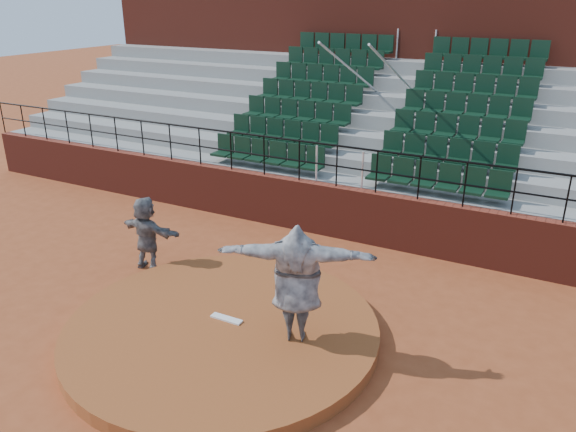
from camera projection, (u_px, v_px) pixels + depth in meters
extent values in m
plane|color=#984522|center=(222.00, 336.00, 9.93)|extent=(90.00, 90.00, 0.00)
cylinder|color=brown|center=(222.00, 330.00, 9.88)|extent=(5.50, 5.50, 0.25)
cube|color=white|center=(227.00, 319.00, 9.95)|extent=(0.60, 0.15, 0.03)
cube|color=maroon|center=(335.00, 211.00, 13.80)|extent=(24.00, 0.30, 1.30)
cylinder|color=black|center=(337.00, 146.00, 13.19)|extent=(24.00, 0.05, 0.05)
cylinder|color=black|center=(337.00, 166.00, 13.37)|extent=(24.00, 0.04, 0.04)
cylinder|color=black|center=(3.00, 118.00, 18.56)|extent=(0.04, 0.04, 1.00)
cylinder|color=black|center=(23.00, 121.00, 18.13)|extent=(0.04, 0.04, 1.00)
cylinder|color=black|center=(45.00, 124.00, 17.69)|extent=(0.04, 0.04, 1.00)
cylinder|color=black|center=(67.00, 127.00, 17.26)|extent=(0.04, 0.04, 1.00)
cylinder|color=black|center=(91.00, 131.00, 16.83)|extent=(0.04, 0.04, 1.00)
cylinder|color=black|center=(116.00, 134.00, 16.40)|extent=(0.04, 0.04, 1.00)
cylinder|color=black|center=(142.00, 138.00, 15.97)|extent=(0.04, 0.04, 1.00)
cylinder|color=black|center=(170.00, 142.00, 15.53)|extent=(0.04, 0.04, 1.00)
cylinder|color=black|center=(200.00, 146.00, 15.10)|extent=(0.04, 0.04, 1.00)
cylinder|color=black|center=(231.00, 151.00, 14.67)|extent=(0.04, 0.04, 1.00)
cylinder|color=black|center=(264.00, 156.00, 14.24)|extent=(0.04, 0.04, 1.00)
cylinder|color=black|center=(299.00, 161.00, 13.81)|extent=(0.04, 0.04, 1.00)
cylinder|color=black|center=(337.00, 166.00, 13.37)|extent=(0.04, 0.04, 1.00)
cylinder|color=black|center=(377.00, 172.00, 12.94)|extent=(0.04, 0.04, 1.00)
cylinder|color=black|center=(419.00, 178.00, 12.51)|extent=(0.04, 0.04, 1.00)
cylinder|color=black|center=(465.00, 185.00, 12.08)|extent=(0.04, 0.04, 1.00)
cylinder|color=black|center=(514.00, 192.00, 11.65)|extent=(0.04, 0.04, 1.00)
cylinder|color=black|center=(567.00, 200.00, 11.21)|extent=(0.04, 0.04, 1.00)
cube|color=gray|center=(344.00, 204.00, 14.27)|extent=(24.00, 0.85, 1.30)
cube|color=black|center=(267.00, 154.00, 14.88)|extent=(3.30, 0.48, 0.72)
cube|color=black|center=(436.00, 179.00, 12.93)|extent=(3.30, 0.48, 0.72)
cube|color=gray|center=(357.00, 187.00, 14.90)|extent=(24.00, 0.85, 1.70)
cube|color=black|center=(282.00, 133.00, 15.43)|extent=(3.30, 0.48, 0.72)
cube|color=black|center=(447.00, 153.00, 13.49)|extent=(3.30, 0.48, 0.72)
cube|color=gray|center=(368.00, 171.00, 15.52)|extent=(24.00, 0.85, 2.10)
cube|color=black|center=(296.00, 113.00, 15.98)|extent=(3.30, 0.48, 0.72)
cube|color=black|center=(456.00, 130.00, 14.04)|extent=(3.30, 0.48, 0.72)
cube|color=gray|center=(379.00, 157.00, 16.15)|extent=(24.00, 0.85, 2.50)
cube|color=black|center=(309.00, 94.00, 16.53)|extent=(3.30, 0.48, 0.72)
cube|color=black|center=(465.00, 108.00, 14.59)|extent=(3.30, 0.48, 0.72)
cube|color=gray|center=(389.00, 144.00, 16.77)|extent=(24.00, 0.85, 2.90)
cube|color=black|center=(322.00, 77.00, 17.08)|extent=(3.30, 0.48, 0.72)
cube|color=black|center=(473.00, 88.00, 15.14)|extent=(3.30, 0.48, 0.72)
cube|color=gray|center=(398.00, 131.00, 17.40)|extent=(24.00, 0.85, 3.30)
cube|color=black|center=(333.00, 61.00, 17.63)|extent=(3.30, 0.48, 0.72)
cube|color=black|center=(481.00, 69.00, 15.69)|extent=(3.30, 0.48, 0.72)
cube|color=gray|center=(406.00, 120.00, 18.02)|extent=(24.00, 0.85, 3.70)
cube|color=black|center=(344.00, 45.00, 18.18)|extent=(3.30, 0.48, 0.72)
cube|color=black|center=(488.00, 52.00, 16.24)|extent=(3.30, 0.48, 0.72)
cylinder|color=silver|center=(363.00, 80.00, 15.61)|extent=(0.06, 5.97, 2.46)
cylinder|color=silver|center=(405.00, 83.00, 15.09)|extent=(0.06, 5.97, 2.46)
cube|color=maroon|center=(427.00, 59.00, 18.98)|extent=(24.00, 3.00, 7.10)
imported|color=black|center=(297.00, 283.00, 9.08)|extent=(2.61, 1.51, 2.05)
imported|color=black|center=(147.00, 233.00, 12.07)|extent=(1.56, 0.56, 1.66)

